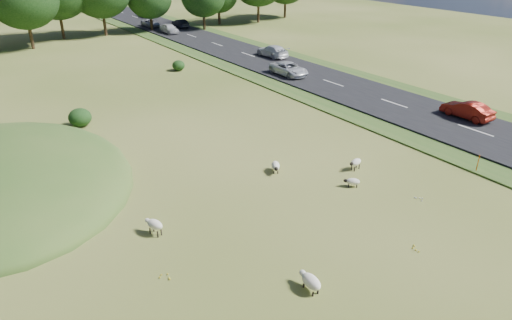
{
  "coord_description": "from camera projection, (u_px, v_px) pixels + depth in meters",
  "views": [
    {
      "loc": [
        -12.77,
        -17.49,
        13.52
      ],
      "look_at": [
        2.0,
        4.0,
        1.0
      ],
      "focal_mm": 32.0,
      "sensor_mm": 36.0,
      "label": 1
    }
  ],
  "objects": [
    {
      "name": "car_1",
      "position": [
        289.0,
        69.0,
        49.85
      ],
      "size": [
        2.28,
        4.95,
        1.38
      ],
      "primitive_type": "imported",
      "color": "silver",
      "rests_on": "road"
    },
    {
      "name": "marker_post",
      "position": [
        478.0,
        164.0,
        29.35
      ],
      "size": [
        0.06,
        0.06,
        1.2
      ],
      "primitive_type": "cylinder",
      "color": "#D8590C",
      "rests_on": "ground"
    },
    {
      "name": "car_7",
      "position": [
        272.0,
        51.0,
        57.87
      ],
      "size": [
        2.04,
        5.02,
        1.46
      ],
      "primitive_type": "imported",
      "rotation": [
        0.0,
        0.0,
        3.14
      ],
      "color": "white",
      "rests_on": "road"
    },
    {
      "name": "car_4",
      "position": [
        169.0,
        28.0,
        72.75
      ],
      "size": [
        1.74,
        4.32,
        1.47
      ],
      "primitive_type": "imported",
      "color": "silver",
      "rests_on": "road"
    },
    {
      "name": "shrubs",
      "position": [
        48.0,
        94.0,
        42.29
      ],
      "size": [
        23.6,
        15.07,
        1.57
      ],
      "color": "black",
      "rests_on": "ground"
    },
    {
      "name": "sheep_1",
      "position": [
        276.0,
        166.0,
        29.43
      ],
      "size": [
        0.96,
        1.22,
        0.69
      ],
      "rotation": [
        0.0,
        0.0,
        4.17
      ],
      "color": "beige",
      "rests_on": "ground"
    },
    {
      "name": "car_6",
      "position": [
        150.0,
        23.0,
        78.51
      ],
      "size": [
        2.03,
        4.4,
        1.22
      ],
      "primitive_type": "imported",
      "color": "#B9BAC1",
      "rests_on": "road"
    },
    {
      "name": "ground",
      "position": [
        135.0,
        111.0,
        40.22
      ],
      "size": [
        160.0,
        160.0,
        0.0
      ],
      "primitive_type": "plane",
      "color": "#465A1C",
      "rests_on": "ground"
    },
    {
      "name": "car_0",
      "position": [
        180.0,
        23.0,
        77.53
      ],
      "size": [
        1.42,
        4.08,
        1.35
      ],
      "primitive_type": "imported",
      "rotation": [
        0.0,
        0.0,
        3.14
      ],
      "color": "black",
      "rests_on": "road"
    },
    {
      "name": "car_3",
      "position": [
        467.0,
        110.0,
        37.69
      ],
      "size": [
        1.48,
        4.24,
        1.4
      ],
      "primitive_type": "imported",
      "rotation": [
        0.0,
        0.0,
        3.14
      ],
      "color": "maroon",
      "rests_on": "road"
    },
    {
      "name": "car_2",
      "position": [
        146.0,
        13.0,
        88.74
      ],
      "size": [
        2.07,
        5.1,
        1.48
      ],
      "primitive_type": "imported",
      "rotation": [
        0.0,
        0.0,
        3.14
      ],
      "color": "#9C9FA3",
      "rests_on": "road"
    },
    {
      "name": "sheep_4",
      "position": [
        154.0,
        224.0,
        23.07
      ],
      "size": [
        0.82,
        1.23,
        0.85
      ],
      "rotation": [
        0.0,
        0.0,
        1.92
      ],
      "color": "beige",
      "rests_on": "ground"
    },
    {
      "name": "sheep_0",
      "position": [
        311.0,
        281.0,
        19.39
      ],
      "size": [
        0.62,
        1.32,
        0.76
      ],
      "rotation": [
        0.0,
        0.0,
        1.53
      ],
      "color": "beige",
      "rests_on": "ground"
    },
    {
      "name": "sheep_2",
      "position": [
        353.0,
        181.0,
        27.67
      ],
      "size": [
        0.96,
        0.9,
        0.58
      ],
      "rotation": [
        0.0,
        0.0,
        2.42
      ],
      "color": "beige",
      "rests_on": "ground"
    },
    {
      "name": "sheep_3",
      "position": [
        356.0,
        162.0,
        29.67
      ],
      "size": [
        1.1,
        0.59,
        0.77
      ],
      "rotation": [
        0.0,
        0.0,
        3.28
      ],
      "color": "beige",
      "rests_on": "ground"
    },
    {
      "name": "road",
      "position": [
        257.0,
        58.0,
        57.81
      ],
      "size": [
        8.0,
        150.0,
        0.25
      ],
      "primitive_type": "cube",
      "color": "black",
      "rests_on": "ground"
    }
  ]
}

